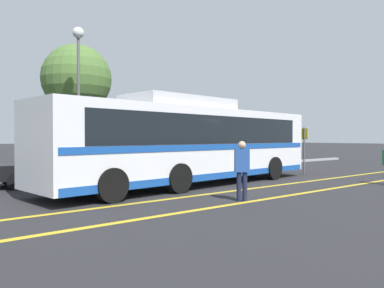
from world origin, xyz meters
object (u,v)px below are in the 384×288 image
(pedestrian_1, at_px, (242,167))
(tree_0, at_px, (77,79))
(transit_bus, at_px, (192,141))
(street_lamp, at_px, (78,65))
(parked_car_1, at_px, (51,166))
(bus_stop_sign, at_px, (304,145))

(pedestrian_1, distance_m, tree_0, 14.39)
(transit_bus, xyz_separation_m, street_lamp, (-1.93, 6.46, 3.71))
(street_lamp, bearing_deg, parked_car_1, -128.70)
(pedestrian_1, bearing_deg, tree_0, -55.13)
(parked_car_1, relative_size, pedestrian_1, 2.72)
(parked_car_1, distance_m, tree_0, 8.61)
(bus_stop_sign, relative_size, tree_0, 0.33)
(transit_bus, bearing_deg, bus_stop_sign, 82.23)
(parked_car_1, relative_size, street_lamp, 0.66)
(bus_stop_sign, xyz_separation_m, street_lamp, (-9.09, 6.67, 3.91))
(pedestrian_1, relative_size, tree_0, 0.24)
(transit_bus, distance_m, parked_car_1, 5.63)
(pedestrian_1, xyz_separation_m, street_lamp, (-0.73, 10.27, 4.41))
(parked_car_1, bearing_deg, bus_stop_sign, 76.30)
(bus_stop_sign, relative_size, street_lamp, 0.33)
(parked_car_1, height_order, pedestrian_1, pedestrian_1)
(transit_bus, height_order, street_lamp, street_lamp)
(tree_0, bearing_deg, parked_car_1, -119.67)
(pedestrian_1, height_order, tree_0, tree_0)
(parked_car_1, xyz_separation_m, tree_0, (3.62, 6.36, 4.54))
(transit_bus, distance_m, bus_stop_sign, 7.16)
(transit_bus, relative_size, tree_0, 1.77)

